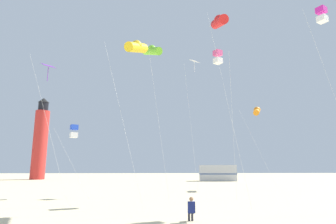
% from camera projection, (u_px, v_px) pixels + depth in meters
% --- Properties ---
extents(kite_flyer_standing, '(0.34, 0.51, 1.16)m').
position_uv_depth(kite_flyer_standing, '(191.00, 208.00, 13.24)').
color(kite_flyer_standing, navy).
rests_on(kite_flyer_standing, ground).
extents(kite_tube_scarlet, '(2.43, 2.53, 13.74)m').
position_uv_depth(kite_tube_scarlet, '(219.00, 21.00, 20.34)').
color(kite_tube_scarlet, silver).
rests_on(kite_tube_scarlet, ground).
extents(kite_diamond_violet, '(2.84, 2.84, 10.10)m').
position_uv_depth(kite_diamond_violet, '(48.00, 71.00, 20.32)').
color(kite_diamond_violet, silver).
rests_on(kite_diamond_violet, ground).
extents(kite_box_magenta, '(2.53, 2.24, 14.02)m').
position_uv_depth(kite_box_magenta, '(322.00, 15.00, 20.19)').
color(kite_box_magenta, silver).
rests_on(kite_box_magenta, ground).
extents(kite_box_blue, '(2.99, 2.30, 6.24)m').
position_uv_depth(kite_box_blue, '(74.00, 131.00, 24.75)').
color(kite_box_blue, silver).
rests_on(kite_box_blue, ground).
extents(kite_box_rainbow, '(1.67, 1.89, 12.27)m').
position_uv_depth(kite_box_rainbow, '(218.00, 57.00, 23.51)').
color(kite_box_rainbow, silver).
rests_on(kite_box_rainbow, ground).
extents(kite_diamond_white, '(1.74, 1.74, 13.79)m').
position_uv_depth(kite_diamond_white, '(194.00, 67.00, 29.29)').
color(kite_diamond_white, silver).
rests_on(kite_diamond_white, ground).
extents(kite_tube_orange, '(3.40, 3.79, 9.96)m').
position_uv_depth(kite_tube_orange, '(257.00, 111.00, 33.92)').
color(kite_tube_orange, silver).
rests_on(kite_tube_orange, ground).
extents(kite_tube_lime, '(2.49, 2.74, 13.33)m').
position_uv_depth(kite_tube_lime, '(152.00, 51.00, 24.45)').
color(kite_tube_lime, silver).
rests_on(kite_tube_lime, ground).
extents(kite_tube_gold, '(2.98, 3.42, 11.68)m').
position_uv_depth(kite_tube_gold, '(137.00, 47.00, 19.83)').
color(kite_tube_gold, silver).
rests_on(kite_tube_gold, ground).
extents(lighthouse_distant, '(2.80, 2.80, 16.80)m').
position_uv_depth(lighthouse_distant, '(40.00, 140.00, 57.01)').
color(lighthouse_distant, red).
rests_on(lighthouse_distant, ground).
extents(rv_van_silver, '(6.55, 2.65, 2.80)m').
position_uv_depth(rv_van_silver, '(218.00, 173.00, 49.80)').
color(rv_van_silver, '#B7BABF').
rests_on(rv_van_silver, ground).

